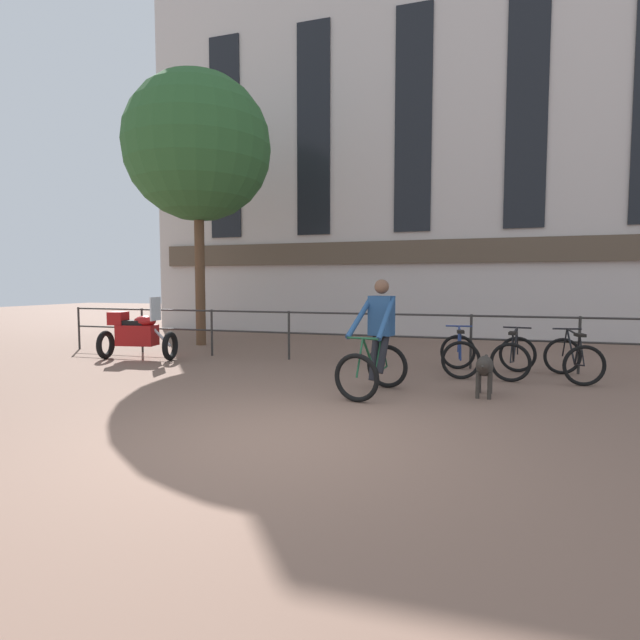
% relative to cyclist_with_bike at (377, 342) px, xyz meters
% --- Properties ---
extents(ground_plane, '(60.00, 60.00, 0.00)m').
position_rel_cyclist_with_bike_xyz_m(ground_plane, '(-0.57, -2.54, -0.76)').
color(ground_plane, '#7A5B4C').
extents(canal_railing, '(15.05, 0.05, 1.05)m').
position_rel_cyclist_with_bike_xyz_m(canal_railing, '(-0.57, 2.66, -0.05)').
color(canal_railing, '#2D2B28').
rests_on(canal_railing, ground_plane).
extents(building_facade, '(18.00, 0.72, 11.89)m').
position_rel_cyclist_with_bike_xyz_m(building_facade, '(-0.57, 8.45, 5.16)').
color(building_facade, beige).
rests_on(building_facade, ground_plane).
extents(cyclist_with_bike, '(0.91, 1.29, 1.70)m').
position_rel_cyclist_with_bike_xyz_m(cyclist_with_bike, '(0.00, 0.00, 0.00)').
color(cyclist_with_bike, black).
rests_on(cyclist_with_bike, ground_plane).
extents(dog, '(0.28, 1.00, 0.62)m').
position_rel_cyclist_with_bike_xyz_m(dog, '(1.53, 0.20, -0.33)').
color(dog, '#332D28').
rests_on(dog, ground_plane).
extents(parked_motorcycle, '(1.68, 0.88, 1.35)m').
position_rel_cyclist_with_bike_xyz_m(parked_motorcycle, '(-5.55, 1.63, -0.20)').
color(parked_motorcycle, black).
rests_on(parked_motorcycle, ground_plane).
extents(parked_bicycle_near_lamp, '(0.76, 1.16, 0.86)m').
position_rel_cyclist_with_bike_xyz_m(parked_bicycle_near_lamp, '(1.12, 2.00, -0.41)').
color(parked_bicycle_near_lamp, black).
rests_on(parked_bicycle_near_lamp, ground_plane).
extents(parked_bicycle_mid_left, '(0.84, 1.21, 0.86)m').
position_rel_cyclist_with_bike_xyz_m(parked_bicycle_mid_left, '(2.04, 2.00, -0.41)').
color(parked_bicycle_mid_left, black).
rests_on(parked_bicycle_mid_left, ground_plane).
extents(parked_bicycle_mid_right, '(0.83, 1.20, 0.86)m').
position_rel_cyclist_with_bike_xyz_m(parked_bicycle_mid_right, '(2.97, 2.00, -0.41)').
color(parked_bicycle_mid_right, black).
rests_on(parked_bicycle_mid_right, ground_plane).
extents(tree_canalside_left, '(3.80, 3.80, 7.08)m').
position_rel_cyclist_with_bike_xyz_m(tree_canalside_left, '(-5.62, 4.34, 4.40)').
color(tree_canalside_left, brown).
rests_on(tree_canalside_left, ground_plane).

